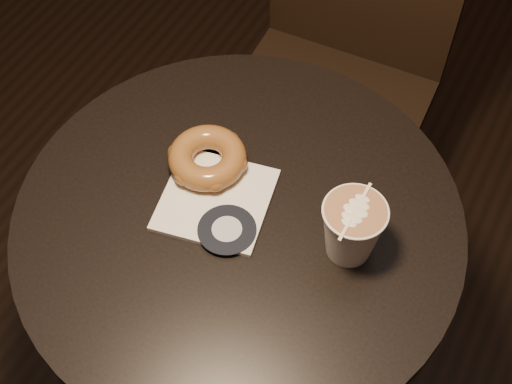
% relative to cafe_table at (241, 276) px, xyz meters
% --- Properties ---
extents(cafe_table, '(0.70, 0.70, 0.75)m').
position_rel_cafe_table_xyz_m(cafe_table, '(0.00, 0.00, 0.00)').
color(cafe_table, black).
rests_on(cafe_table, ground).
extents(chair, '(0.44, 0.44, 1.06)m').
position_rel_cafe_table_xyz_m(chair, '(-0.07, 0.58, 0.04)').
color(chair, black).
rests_on(chair, ground).
extents(pastry_bag, '(0.19, 0.19, 0.01)m').
position_rel_cafe_table_xyz_m(pastry_bag, '(-0.04, 0.01, 0.20)').
color(pastry_bag, white).
rests_on(pastry_bag, cafe_table).
extents(doughnut, '(0.13, 0.13, 0.04)m').
position_rel_cafe_table_xyz_m(doughnut, '(-0.09, 0.06, 0.23)').
color(doughnut, brown).
rests_on(doughnut, pastry_bag).
extents(latte_cup, '(0.09, 0.09, 0.10)m').
position_rel_cafe_table_xyz_m(latte_cup, '(0.17, 0.03, 0.25)').
color(latte_cup, white).
rests_on(latte_cup, cafe_table).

